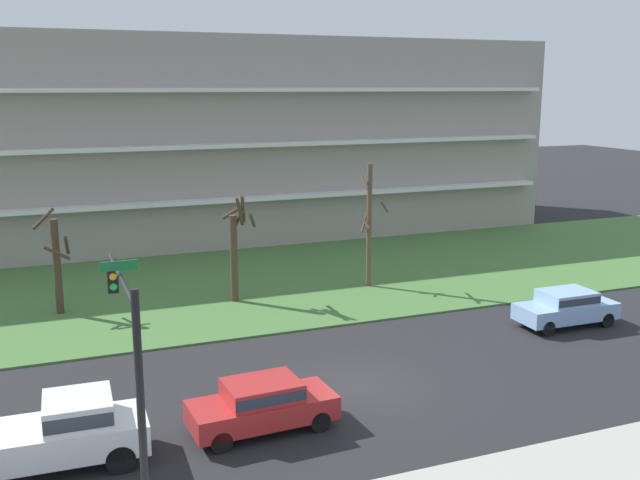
% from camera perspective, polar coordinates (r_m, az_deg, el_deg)
% --- Properties ---
extents(ground, '(160.00, 160.00, 0.00)m').
position_cam_1_polar(ground, '(25.77, 3.13, -11.30)').
color(ground, '#232326').
extents(grass_lawn_strip, '(80.00, 16.00, 0.08)m').
position_cam_1_polar(grass_lawn_strip, '(38.21, -5.69, -3.43)').
color(grass_lawn_strip, '#477238').
rests_on(grass_lawn_strip, ground).
extents(apartment_building, '(48.82, 14.79, 13.26)m').
position_cam_1_polar(apartment_building, '(51.48, -10.48, 7.88)').
color(apartment_building, '#9E938C').
rests_on(apartment_building, ground).
extents(tree_far_left, '(1.53, 1.54, 4.81)m').
position_cam_1_polar(tree_far_left, '(34.55, -19.98, -1.72)').
color(tree_far_left, '#423023').
rests_on(tree_far_left, ground).
extents(tree_left, '(1.67, 1.88, 5.28)m').
position_cam_1_polar(tree_left, '(34.54, -6.61, -0.61)').
color(tree_left, '#4C3828').
rests_on(tree_left, ground).
extents(tree_center, '(1.67, 1.58, 6.38)m').
position_cam_1_polar(tree_center, '(36.85, 3.91, 1.24)').
color(tree_center, brown).
rests_on(tree_center, ground).
extents(pickup_white_near_left, '(5.47, 2.19, 1.95)m').
position_cam_1_polar(pickup_white_near_left, '(21.51, -20.20, -14.04)').
color(pickup_white_near_left, white).
rests_on(pickup_white_near_left, ground).
extents(sedan_red_center_left, '(4.49, 2.03, 1.57)m').
position_cam_1_polar(sedan_red_center_left, '(22.36, -4.56, -12.68)').
color(sedan_red_center_left, '#B22828').
rests_on(sedan_red_center_left, ground).
extents(sedan_blue_center_right, '(4.42, 1.85, 1.57)m').
position_cam_1_polar(sedan_blue_center_right, '(33.16, 18.79, -4.96)').
color(sedan_blue_center_right, '#8CB2E0').
rests_on(sedan_blue_center_right, ground).
extents(traffic_signal_mast, '(0.90, 5.13, 6.09)m').
position_cam_1_polar(traffic_signal_mast, '(17.75, -14.82, -8.26)').
color(traffic_signal_mast, black).
rests_on(traffic_signal_mast, ground).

